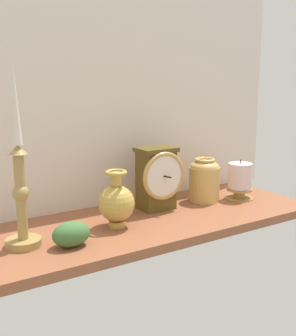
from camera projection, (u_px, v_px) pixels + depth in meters
The scene contains 8 objects.
ground_plane at pixel (145, 223), 119.93cm from camera, with size 100.00×36.00×2.40cm, color brown.
back_wall at pixel (111, 95), 128.09cm from camera, with size 120.00×2.00×65.00cm, color silver.
mantel_clock at pixel (157, 178), 126.16cm from camera, with size 13.89×10.59×18.12cm.
candlestick_tall_left at pixel (20, 186), 97.42cm from camera, with size 8.20×8.20×42.01cm.
brass_vase_bulbous at pixel (117, 202), 111.83cm from camera, with size 9.37×9.37×14.86cm.
brass_vase_jar at pixel (204, 179), 135.30cm from camera, with size 9.50×9.50×13.38cm.
pillar_candle_front at pixel (240, 180), 137.90cm from camera, with size 8.99×8.99×12.55cm.
ivy_sprig at pixel (71, 234), 99.70cm from camera, with size 8.93×6.25×5.88cm.
Camera 1 is at (-61.62, -96.14, 38.40)cm, focal length 46.97 mm.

